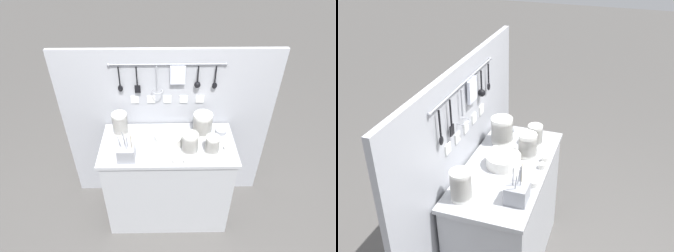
% 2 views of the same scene
% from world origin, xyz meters
% --- Properties ---
extents(ground_plane, '(20.00, 20.00, 0.00)m').
position_xyz_m(ground_plane, '(0.00, 0.00, 0.00)').
color(ground_plane, '#514F4C').
extents(counter, '(1.16, 0.57, 0.93)m').
position_xyz_m(counter, '(0.00, 0.00, 0.46)').
color(counter, '#ADAFB5').
rests_on(counter, ground).
extents(back_wall, '(1.96, 0.11, 1.65)m').
position_xyz_m(back_wall, '(0.00, 0.32, 0.83)').
color(back_wall, '#A8AAB2').
rests_on(back_wall, ground).
extents(bowl_stack_nested_right, '(0.13, 0.13, 0.20)m').
position_xyz_m(bowl_stack_nested_right, '(-0.42, 0.16, 1.03)').
color(bowl_stack_nested_right, silver).
rests_on(bowl_stack_nested_right, counter).
extents(bowl_stack_tall_left, '(0.11, 0.11, 0.16)m').
position_xyz_m(bowl_stack_tall_left, '(0.36, -0.11, 1.01)').
color(bowl_stack_tall_left, silver).
rests_on(bowl_stack_tall_left, counter).
extents(bowl_stack_back_corner, '(0.17, 0.17, 0.21)m').
position_xyz_m(bowl_stack_back_corner, '(0.31, 0.14, 1.03)').
color(bowl_stack_back_corner, silver).
rests_on(bowl_stack_back_corner, counter).
extents(bowl_stack_wide_centre, '(0.13, 0.13, 0.18)m').
position_xyz_m(bowl_stack_wide_centre, '(0.18, -0.10, 1.02)').
color(bowl_stack_wide_centre, silver).
rests_on(bowl_stack_wide_centre, counter).
extents(plate_stack, '(0.25, 0.25, 0.08)m').
position_xyz_m(plate_stack, '(0.01, 0.03, 0.97)').
color(plate_stack, silver).
rests_on(plate_stack, counter).
extents(steel_mixing_bowl, '(0.10, 0.10, 0.03)m').
position_xyz_m(steel_mixing_bowl, '(0.48, 0.14, 0.94)').
color(steel_mixing_bowl, '#93969E').
rests_on(steel_mixing_bowl, counter).
extents(cutlery_caddy, '(0.14, 0.14, 0.27)m').
position_xyz_m(cutlery_caddy, '(-0.33, -0.17, 0.99)').
color(cutlery_caddy, '#93969E').
rests_on(cutlery_caddy, counter).
extents(cup_beside_plates, '(0.05, 0.05, 0.04)m').
position_xyz_m(cup_beside_plates, '(0.15, -0.24, 0.95)').
color(cup_beside_plates, silver).
rests_on(cup_beside_plates, counter).
extents(cup_centre, '(0.05, 0.05, 0.04)m').
position_xyz_m(cup_centre, '(0.16, 0.14, 0.95)').
color(cup_centre, silver).
rests_on(cup_centre, counter).
extents(cup_front_left, '(0.05, 0.05, 0.04)m').
position_xyz_m(cup_front_left, '(0.06, -0.24, 0.95)').
color(cup_front_left, silver).
rests_on(cup_front_left, counter).
extents(cup_back_left, '(0.05, 0.05, 0.04)m').
position_xyz_m(cup_back_left, '(0.49, -0.09, 0.95)').
color(cup_back_left, silver).
rests_on(cup_back_left, counter).
extents(cup_edge_far, '(0.05, 0.05, 0.04)m').
position_xyz_m(cup_edge_far, '(-0.16, -0.24, 0.95)').
color(cup_edge_far, silver).
rests_on(cup_edge_far, counter).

